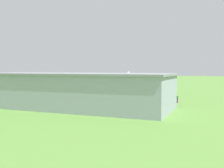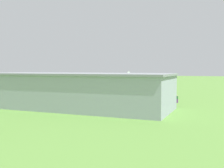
{
  "view_description": "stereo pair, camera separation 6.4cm",
  "coord_description": "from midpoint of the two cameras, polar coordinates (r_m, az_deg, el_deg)",
  "views": [
    {
      "loc": [
        -29.69,
        81.88,
        7.33
      ],
      "look_at": [
        -1.15,
        15.2,
        3.22
      ],
      "focal_mm": 43.49,
      "sensor_mm": 36.0,
      "label": 1
    },
    {
      "loc": [
        -29.75,
        81.86,
        7.33
      ],
      "look_at": [
        -1.15,
        15.2,
        3.22
      ],
      "focal_mm": 43.49,
      "sensor_mm": 36.0,
      "label": 2
    }
  ],
  "objects": [
    {
      "name": "ground_plane",
      "position": [
        87.41,
        3.21,
        -1.57
      ],
      "size": [
        400.0,
        400.0,
        0.0
      ],
      "primitive_type": "plane",
      "color": "#568438"
    },
    {
      "name": "hangar",
      "position": [
        51.11,
        -7.89,
        -1.35
      ],
      "size": [
        36.27,
        14.22,
        6.51
      ],
      "color": "#99A3AD",
      "rests_on": "ground_plane"
    },
    {
      "name": "biplane",
      "position": [
        84.34,
        2.18,
        1.37
      ],
      "size": [
        8.33,
        6.73,
        3.71
      ],
      "color": "silver"
    },
    {
      "name": "car_red",
      "position": [
        71.72,
        -16.07,
        -2.05
      ],
      "size": [
        2.04,
        4.53,
        1.7
      ],
      "color": "red",
      "rests_on": "ground_plane"
    },
    {
      "name": "car_grey",
      "position": [
        76.36,
        -19.62,
        -1.86
      ],
      "size": [
        2.19,
        4.81,
        1.51
      ],
      "color": "slate",
      "rests_on": "ground_plane"
    },
    {
      "name": "person_at_fence_line",
      "position": [
        69.87,
        -12.85,
        -2.21
      ],
      "size": [
        0.53,
        0.53,
        1.59
      ],
      "color": "orange",
      "rests_on": "ground_plane"
    },
    {
      "name": "person_beside_truck",
      "position": [
        62.63,
        8.15,
        -2.75
      ],
      "size": [
        0.53,
        0.53,
        1.66
      ],
      "color": "orange",
      "rests_on": "ground_plane"
    },
    {
      "name": "person_watching_takeoff",
      "position": [
        70.39,
        -10.84,
        -2.1
      ],
      "size": [
        0.46,
        0.46,
        1.71
      ],
      "color": "#3F3F47",
      "rests_on": "ground_plane"
    },
    {
      "name": "person_by_parked_cars",
      "position": [
        59.78,
        13.55,
        -3.08
      ],
      "size": [
        0.4,
        0.4,
        1.68
      ],
      "color": "#72338C",
      "rests_on": "ground_plane"
    }
  ]
}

